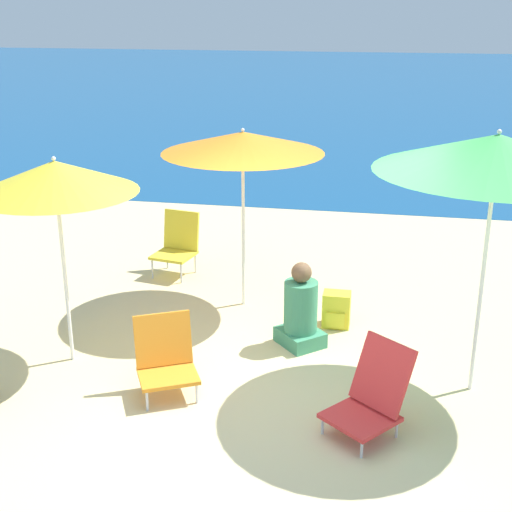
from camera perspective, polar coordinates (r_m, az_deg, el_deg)
The scene contains 10 objects.
ground_plane at distance 6.50m, azimuth 1.72°, elevation -11.59°, with size 60.00×60.00×0.00m, color beige.
sea_water at distance 31.87m, azimuth 9.54°, elevation 13.43°, with size 60.00×40.00×0.01m.
beach_umbrella_yellow at distance 6.79m, azimuth -15.76°, elevation 6.10°, with size 1.52×1.52×2.05m.
beach_umbrella_orange at distance 7.88m, azimuth -1.07°, elevation 9.06°, with size 1.80×1.80×2.08m.
beach_umbrella_green at distance 6.22m, azimuth 18.72°, elevation 7.80°, with size 2.03×2.03×2.40m.
beach_chair_orange at distance 6.55m, azimuth -7.25°, elevation -8.01°, with size 0.68×0.67×0.72m.
beach_chair_red at distance 6.03m, azimuth 9.25°, elevation -10.89°, with size 0.78×0.80×0.76m.
beach_chair_yellow at distance 9.32m, azimuth -6.29°, elevation 1.06°, with size 0.58×0.61×0.81m.
person_seated_near at distance 7.35m, azimuth 3.59°, elevation -4.49°, with size 0.59×0.59×0.91m.
backpack_yellow at distance 7.86m, azimuth 6.45°, elevation -4.30°, with size 0.30×0.25×0.39m.
Camera 1 is at (0.86, -5.48, 3.38)m, focal length 50.00 mm.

